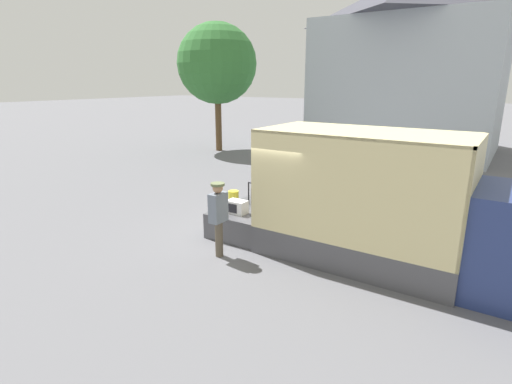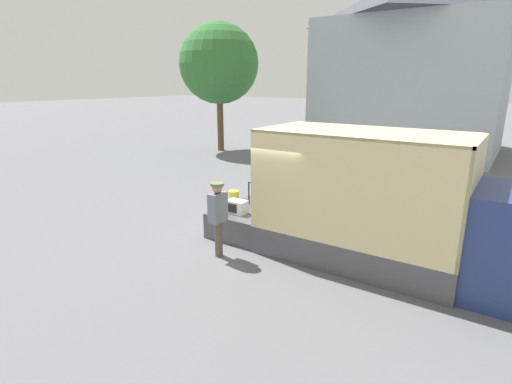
{
  "view_description": "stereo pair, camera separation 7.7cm",
  "coord_description": "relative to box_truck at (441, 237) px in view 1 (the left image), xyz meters",
  "views": [
    {
      "loc": [
        4.93,
        -8.32,
        3.91
      ],
      "look_at": [
        -0.46,
        -0.2,
        1.2
      ],
      "focal_mm": 28.0,
      "sensor_mm": 36.0,
      "label": 1
    },
    {
      "loc": [
        5.0,
        -8.27,
        3.91
      ],
      "look_at": [
        -0.46,
        -0.2,
        1.2
      ],
      "focal_mm": 28.0,
      "sensor_mm": 36.0,
      "label": 2
    }
  ],
  "objects": [
    {
      "name": "tailgate_deck",
      "position": [
        -4.66,
        -0.0,
        -0.57
      ],
      "size": [
        1.53,
        2.08,
        0.65
      ],
      "primitive_type": "cube",
      "color": "#4C4C51",
      "rests_on": "ground"
    },
    {
      "name": "street_tree",
      "position": [
        -13.66,
        9.87,
        3.96
      ],
      "size": [
        4.42,
        4.42,
        7.08
      ],
      "color": "brown",
      "rests_on": "ground"
    },
    {
      "name": "orange_bucket",
      "position": [
        -5.24,
        0.02,
        -0.04
      ],
      "size": [
        0.28,
        0.28,
        0.39
      ],
      "color": "yellow",
      "rests_on": "tailgate_deck"
    },
    {
      "name": "box_truck",
      "position": [
        0.0,
        0.0,
        0.0
      ],
      "size": [
        6.52,
        2.19,
        2.9
      ],
      "color": "navy",
      "rests_on": "ground"
    },
    {
      "name": "house_backdrop",
      "position": [
        -4.61,
        15.83,
        4.0
      ],
      "size": [
        9.62,
        8.34,
        9.6
      ],
      "color": "#A8B2BC",
      "rests_on": "ground"
    },
    {
      "name": "microwave",
      "position": [
        -4.74,
        -0.51,
        -0.07
      ],
      "size": [
        0.51,
        0.34,
        0.34
      ],
      "color": "white",
      "rests_on": "tailgate_deck"
    },
    {
      "name": "worker_person",
      "position": [
        -4.39,
        -1.69,
        0.18
      ],
      "size": [
        0.31,
        0.44,
        1.75
      ],
      "color": "brown",
      "rests_on": "ground"
    },
    {
      "name": "ground_plane",
      "position": [
        -3.89,
        -0.0,
        -0.89
      ],
      "size": [
        160.0,
        160.0,
        0.0
      ],
      "primitive_type": "plane",
      "color": "slate"
    },
    {
      "name": "portable_generator",
      "position": [
        -4.56,
        0.53,
        -0.0
      ],
      "size": [
        0.74,
        0.52,
        0.63
      ],
      "color": "black",
      "rests_on": "tailgate_deck"
    }
  ]
}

